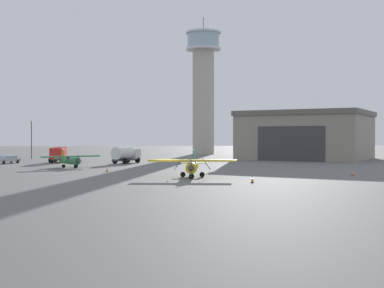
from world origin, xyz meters
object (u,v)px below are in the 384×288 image
at_px(truck_box_red, 59,154).
at_px(traffic_cone_mid_apron, 107,170).
at_px(airplane_green, 70,160).
at_px(truck_fuel_tanker_white, 125,154).
at_px(light_post_north, 31,136).
at_px(airplane_yellow, 192,165).
at_px(control_tower, 203,85).
at_px(traffic_cone_near_right, 352,173).
at_px(car_silver, 8,159).
at_px(traffic_cone_near_left, 252,179).

xyz_separation_m(truck_box_red, traffic_cone_mid_apron, (11.58, -25.52, -1.30)).
xyz_separation_m(airplane_green, truck_fuel_tanker_white, (7.60, 12.09, 0.41)).
bearing_deg(traffic_cone_mid_apron, light_post_north, 116.48).
bearing_deg(airplane_yellow, control_tower, -179.70).
xyz_separation_m(control_tower, airplane_green, (-25.47, -59.00, -17.66)).
height_order(truck_box_red, light_post_north, light_post_north).
xyz_separation_m(control_tower, traffic_cone_mid_apron, (-18.82, -68.54, -18.62)).
relative_size(control_tower, traffic_cone_near_right, 58.92).
xyz_separation_m(control_tower, light_post_north, (-39.18, -27.68, -13.94)).
xyz_separation_m(airplane_yellow, car_silver, (-30.82, 32.35, -0.68)).
height_order(control_tower, traffic_cone_mid_apron, control_tower).
distance_m(airplane_green, truck_box_red, 16.73).
relative_size(airplane_yellow, traffic_cone_near_right, 16.36).
distance_m(airplane_green, traffic_cone_near_left, 35.22).
relative_size(car_silver, traffic_cone_near_right, 7.51).
height_order(truck_fuel_tanker_white, car_silver, truck_fuel_tanker_white).
bearing_deg(traffic_cone_near_left, light_post_north, 122.80).
distance_m(airplane_green, traffic_cone_near_right, 41.42).
distance_m(car_silver, traffic_cone_mid_apron, 30.08).
relative_size(airplane_yellow, car_silver, 2.18).
distance_m(truck_fuel_tanker_white, truck_box_red, 13.13).
bearing_deg(car_silver, light_post_north, -144.83).
bearing_deg(airplane_green, airplane_yellow, 10.79).
relative_size(control_tower, airplane_green, 4.47).
xyz_separation_m(truck_fuel_tanker_white, traffic_cone_near_left, (15.82, -38.38, -1.33)).
distance_m(control_tower, truck_box_red, 55.45).
bearing_deg(control_tower, truck_box_red, -125.25).
height_order(airplane_green, truck_box_red, truck_box_red).
relative_size(truck_fuel_tanker_white, traffic_cone_mid_apron, 11.11).
height_order(light_post_north, traffic_cone_near_right, light_post_north).
distance_m(control_tower, traffic_cone_near_right, 80.27).
distance_m(control_tower, airplane_yellow, 80.62).
bearing_deg(truck_fuel_tanker_white, airplane_yellow, -132.02).
distance_m(airplane_green, car_silver, 18.57).
bearing_deg(airplane_yellow, truck_fuel_tanker_white, -156.29).
xyz_separation_m(control_tower, traffic_cone_near_left, (-2.05, -85.29, -18.58)).
xyz_separation_m(airplane_yellow, traffic_cone_mid_apron, (-10.96, 9.77, -1.13)).
relative_size(control_tower, light_post_north, 4.49).
bearing_deg(truck_fuel_tanker_white, truck_box_red, 103.05).
height_order(truck_box_red, traffic_cone_near_right, truck_box_red).
height_order(traffic_cone_near_left, traffic_cone_near_right, traffic_cone_near_left).
height_order(airplane_yellow, light_post_north, light_post_north).
bearing_deg(control_tower, car_silver, -130.09).
bearing_deg(car_silver, traffic_cone_mid_apron, 74.98).
height_order(truck_fuel_tanker_white, traffic_cone_near_left, truck_fuel_tanker_white).
relative_size(traffic_cone_near_left, traffic_cone_near_right, 1.04).
relative_size(airplane_yellow, traffic_cone_near_left, 15.70).
relative_size(airplane_green, car_silver, 1.75).
xyz_separation_m(airplane_yellow, traffic_cone_near_left, (5.82, -6.99, -1.10)).
height_order(control_tower, truck_fuel_tanker_white, control_tower).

